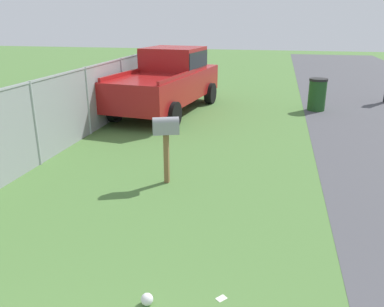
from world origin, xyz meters
name	(u,v)px	position (x,y,z in m)	size (l,w,h in m)	color
mailbox	(166,131)	(6.30, 0.86, 1.04)	(0.36, 0.53, 1.31)	brown
pickup_truck	(169,78)	(12.37, 2.48, 1.11)	(5.68, 2.78, 2.09)	maroon
trash_bin	(317,94)	(13.47, -2.48, 0.55)	(0.62, 0.62, 1.10)	#1E4C1E
fence_section	(88,99)	(9.12, 3.85, 0.98)	(14.77, 0.07, 1.82)	#9EA3A8
litter_wrapper_by_mailbox	(221,298)	(3.18, -0.66, 0.00)	(0.12, 0.08, 0.01)	silver
litter_bag_midfield_b	(147,299)	(2.90, 0.14, 0.07)	(0.14, 0.14, 0.14)	silver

